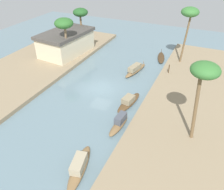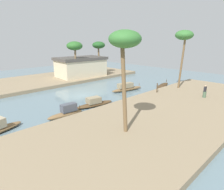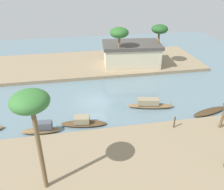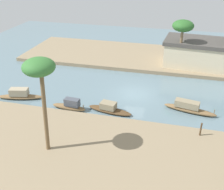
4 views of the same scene
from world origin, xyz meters
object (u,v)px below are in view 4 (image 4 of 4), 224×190
(sampan_upstream_small, at_px, (109,109))
(sampan_with_tall_canopy, at_px, (70,105))
(sampan_downstream_large, at_px, (20,95))
(riverside_building, at_px, (198,53))
(sampan_with_red_awning, at_px, (189,108))
(palm_tree_left_near, at_px, (39,71))
(mooring_post, at_px, (201,129))
(palm_tree_right_tall, at_px, (183,27))

(sampan_upstream_small, bearing_deg, sampan_with_tall_canopy, -163.70)
(sampan_upstream_small, relative_size, sampan_downstream_large, 0.95)
(riverside_building, bearing_deg, sampan_downstream_large, -138.44)
(sampan_with_red_awning, relative_size, sampan_upstream_small, 1.12)
(sampan_with_red_awning, distance_m, palm_tree_left_near, 15.71)
(sampan_with_red_awning, xyz_separation_m, palm_tree_left_near, (-10.87, -9.19, 6.64))
(sampan_with_tall_canopy, height_order, sampan_downstream_large, sampan_with_tall_canopy)
(sampan_upstream_small, distance_m, mooring_post, 9.10)
(sampan_with_tall_canopy, relative_size, mooring_post, 3.07)
(sampan_upstream_small, bearing_deg, sampan_with_red_awning, 22.99)
(sampan_with_tall_canopy, height_order, riverside_building, riverside_building)
(sampan_with_tall_canopy, xyz_separation_m, mooring_post, (12.73, -2.03, 0.63))
(sampan_downstream_large, bearing_deg, sampan_with_red_awning, -7.67)
(sampan_with_tall_canopy, relative_size, sampan_downstream_large, 0.75)
(sampan_upstream_small, bearing_deg, riverside_building, 67.28)
(riverside_building, bearing_deg, sampan_upstream_small, -116.12)
(mooring_post, bearing_deg, sampan_downstream_large, 171.33)
(sampan_with_red_awning, xyz_separation_m, sampan_with_tall_canopy, (-11.81, -2.54, 0.01))
(palm_tree_left_near, distance_m, riverside_building, 25.01)
(sampan_with_tall_canopy, bearing_deg, palm_tree_right_tall, 55.91)
(sampan_upstream_small, height_order, palm_tree_right_tall, palm_tree_right_tall)
(mooring_post, height_order, palm_tree_right_tall, palm_tree_right_tall)
(sampan_upstream_small, xyz_separation_m, riverside_building, (8.72, 14.33, 1.94))
(sampan_with_red_awning, relative_size, mooring_post, 4.37)
(palm_tree_right_tall, bearing_deg, sampan_upstream_small, -116.76)
(sampan_downstream_large, relative_size, mooring_post, 4.11)
(sampan_with_red_awning, distance_m, sampan_downstream_large, 18.18)
(mooring_post, xyz_separation_m, riverside_building, (0.02, 16.91, 1.20))
(sampan_with_red_awning, height_order, palm_tree_right_tall, palm_tree_right_tall)
(sampan_with_tall_canopy, bearing_deg, sampan_upstream_small, 11.94)
(palm_tree_left_near, bearing_deg, mooring_post, 21.38)
(mooring_post, bearing_deg, palm_tree_right_tall, 98.89)
(palm_tree_right_tall, bearing_deg, sampan_with_red_awning, -82.15)
(sampan_with_red_awning, relative_size, riverside_building, 0.57)
(sampan_downstream_large, bearing_deg, mooring_post, -21.63)
(sampan_with_tall_canopy, height_order, mooring_post, mooring_post)
(riverside_building, bearing_deg, palm_tree_right_tall, -138.20)
(sampan_with_red_awning, distance_m, mooring_post, 4.71)
(sampan_upstream_small, xyz_separation_m, mooring_post, (8.70, -2.58, 0.73))
(sampan_upstream_small, distance_m, sampan_downstream_large, 10.32)
(sampan_downstream_large, xyz_separation_m, mooring_post, (19.01, -2.90, 0.65))
(sampan_with_red_awning, xyz_separation_m, sampan_downstream_large, (-18.10, -1.68, -0.02))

